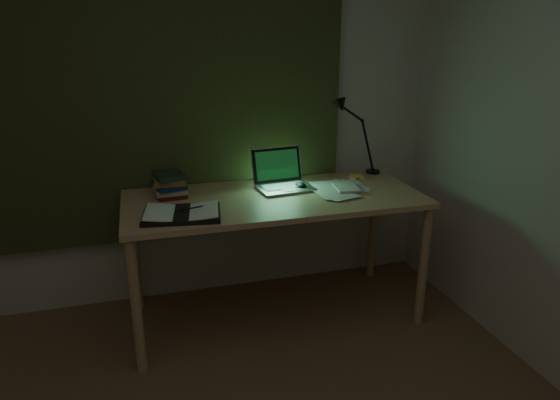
# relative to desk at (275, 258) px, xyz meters

# --- Properties ---
(wall_back) EXTENTS (3.50, 0.00, 2.50)m
(wall_back) POSITION_rel_desk_xyz_m (-0.55, 0.47, 0.85)
(wall_back) COLOR silver
(wall_back) RESTS_ON ground
(curtain) EXTENTS (2.20, 0.06, 2.00)m
(curtain) POSITION_rel_desk_xyz_m (-0.55, 0.43, 1.05)
(curtain) COLOR #34381C
(curtain) RESTS_ON wall_back
(desk) EXTENTS (1.76, 0.77, 0.80)m
(desk) POSITION_rel_desk_xyz_m (0.00, 0.00, 0.00)
(desk) COLOR tan
(desk) RESTS_ON floor
(laptop) EXTENTS (0.37, 0.41, 0.24)m
(laptop) POSITION_rel_desk_xyz_m (0.10, 0.11, 0.52)
(laptop) COLOR #A8A8AC
(laptop) RESTS_ON desk
(open_textbook) EXTENTS (0.44, 0.34, 0.03)m
(open_textbook) POSITION_rel_desk_xyz_m (-0.56, -0.19, 0.42)
(open_textbook) COLOR white
(open_textbook) RESTS_ON desk
(book_stack) EXTENTS (0.19, 0.22, 0.14)m
(book_stack) POSITION_rel_desk_xyz_m (-0.60, 0.19, 0.47)
(book_stack) COLOR white
(book_stack) RESTS_ON desk
(loose_papers) EXTENTS (0.38, 0.39, 0.02)m
(loose_papers) POSITION_rel_desk_xyz_m (0.42, 0.02, 0.41)
(loose_papers) COLOR silver
(loose_papers) RESTS_ON desk
(mouse) EXTENTS (0.08, 0.11, 0.04)m
(mouse) POSITION_rel_desk_xyz_m (0.20, 0.11, 0.42)
(mouse) COLOR black
(mouse) RESTS_ON desk
(sticky_yellow) EXTENTS (0.10, 0.10, 0.02)m
(sticky_yellow) POSITION_rel_desk_xyz_m (0.63, 0.22, 0.41)
(sticky_yellow) COLOR #F7FF35
(sticky_yellow) RESTS_ON desk
(sticky_pink) EXTENTS (0.09, 0.09, 0.02)m
(sticky_pink) POSITION_rel_desk_xyz_m (0.62, 0.21, 0.41)
(sticky_pink) COLOR #FF638F
(sticky_pink) RESTS_ON desk
(desk_lamp) EXTENTS (0.38, 0.32, 0.51)m
(desk_lamp) POSITION_rel_desk_xyz_m (0.79, 0.31, 0.66)
(desk_lamp) COLOR black
(desk_lamp) RESTS_ON desk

